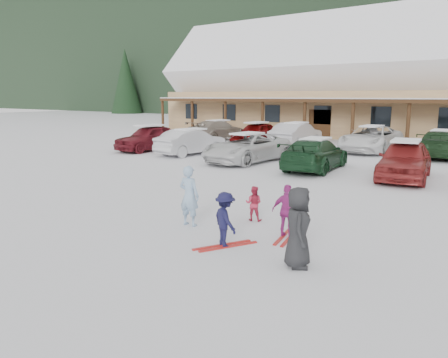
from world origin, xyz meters
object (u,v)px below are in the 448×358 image
Objects in this scene: child_magenta at (287,211)px; parked_car_0 at (150,138)px; bystander_dark at (298,227)px; parked_car_9 at (296,135)px; child_navy at (225,220)px; parked_car_1 at (191,142)px; parked_car_4 at (405,160)px; parked_car_3 at (315,154)px; day_lodge at (324,88)px; adult_skier at (189,196)px; toddler_red at (254,203)px; parked_car_2 at (247,148)px; parked_car_8 at (256,133)px; parked_car_7 at (218,130)px; parked_car_10 at (371,139)px; parked_car_11 at (441,144)px.

parked_car_0 reaches higher than child_magenta.
bystander_dark is 20.22m from parked_car_9.
bystander_dark is (1.78, -0.09, 0.18)m from child_navy.
parked_car_1 is at bearing 5.13° from parked_car_0.
parked_car_0 reaches higher than child_navy.
parked_car_4 is (0.94, 10.53, 0.16)m from child_navy.
parked_car_1 is 0.90× the size of parked_car_3.
parked_car_4 is (11.53, -0.50, 0.05)m from parked_car_1.
parked_car_1 is 7.41m from parked_car_9.
day_lodge reaches higher than parked_car_0.
adult_skier is at bearing 135.78° from parked_car_1.
adult_skier is 1.66× the size of toddler_red.
parked_car_8 is (-3.98, 7.06, 0.03)m from parked_car_2.
parked_car_4 is 17.10m from parked_car_7.
parked_car_9 is at bearing 3.77° from parked_car_8.
toddler_red is 3.24m from bystander_dark.
toddler_red is 8.68m from parked_car_3.
parked_car_8 is at bearing -68.43° from child_magenta.
parked_car_10 is at bearing -176.71° from parked_car_9.
parked_car_4 reaches higher than parked_car_1.
parked_car_11 is at bearing -103.64° from adult_skier.
day_lodge reaches higher than toddler_red.
parked_car_10 is (-1.31, 17.54, -0.01)m from adult_skier.
toddler_red is 1.56m from child_magenta.
parked_car_0 is 0.93× the size of parked_car_3.
parked_car_3 is 0.96× the size of parked_car_11.
parked_car_0 is at bearing -11.80° from child_navy.
parked_car_3 is 1.01× the size of parked_car_9.
parked_car_9 is (6.67, -0.49, 0.05)m from parked_car_7.
day_lodge is at bearing 113.66° from parked_car_4.
child_navy is at bearing 47.56° from child_magenta.
parked_car_2 is at bearing 178.64° from parked_car_1.
parked_car_10 reaches higher than parked_car_2.
parked_car_3 is at bearing -81.58° from child_magenta.
day_lodge is 29.06m from toddler_red.
day_lodge is 19.22m from parked_car_2.
parked_car_4 reaches higher than parked_car_11.
bystander_dark is (12.66, -29.11, -3.16)m from day_lodge.
child_navy is 0.27× the size of parked_car_0.
parked_car_4 is at bearing -31.42° from parked_car_8.
parked_car_7 is 11.31m from parked_car_10.
day_lodge is 6.49× the size of parked_car_4.
parked_car_9 reaches higher than parked_car_11.
child_navy is at bearing -58.76° from parked_car_8.
parked_car_4 is (-0.84, 10.61, -0.02)m from bystander_dark.
adult_skier is 1.83m from child_navy.
parked_car_10 is (-2.36, 16.20, 0.30)m from toddler_red.
parked_car_1 is 10.51m from parked_car_10.
day_lodge reaches higher than parked_car_11.
parked_car_9 is 4.66m from parked_car_10.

